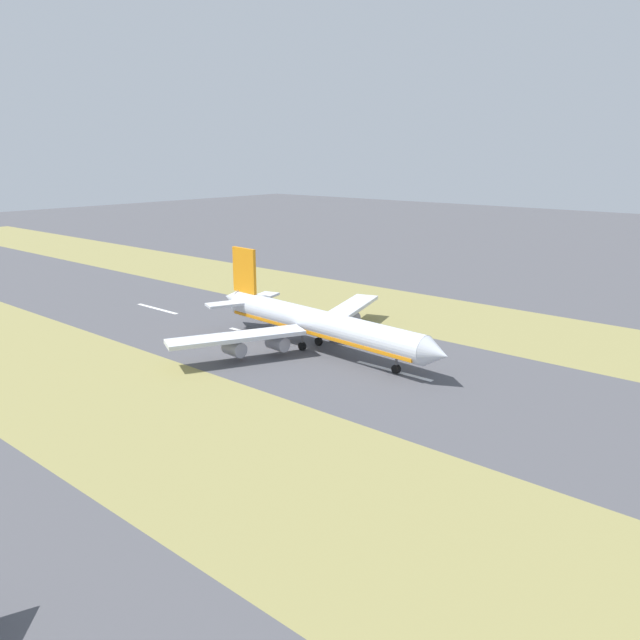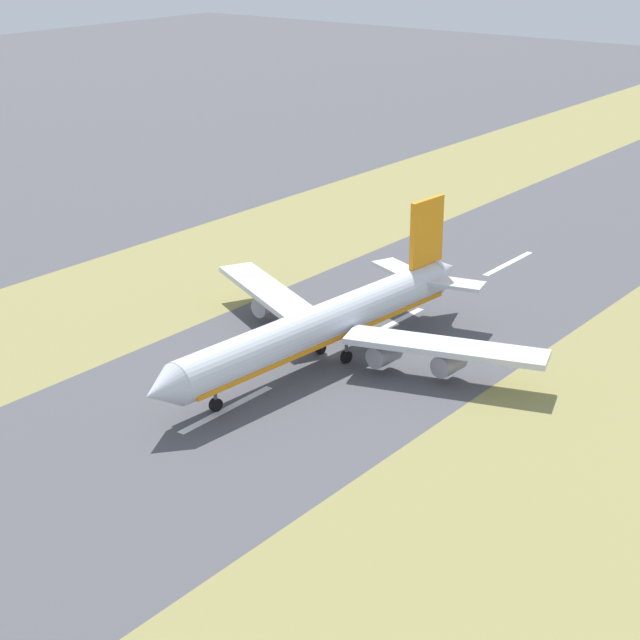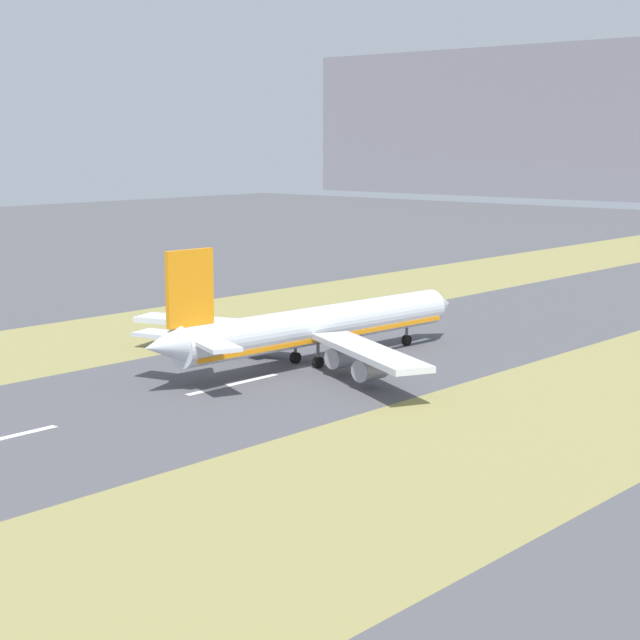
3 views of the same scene
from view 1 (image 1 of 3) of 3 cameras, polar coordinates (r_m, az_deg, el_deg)
ground_plane at (r=140.85m, az=-1.48°, el=-2.51°), size 800.00×800.00×0.00m
grass_median_west at (r=175.60m, az=8.39°, el=0.86°), size 40.00×600.00×0.01m
grass_median_east at (r=113.55m, az=-17.00°, el=-7.58°), size 40.00×600.00×0.01m
centreline_dash_near at (r=181.63m, az=-14.66°, el=1.00°), size 1.20×18.00×0.01m
centreline_dash_mid at (r=151.40m, az=-5.91°, el=-1.33°), size 1.20×18.00×0.01m
centreline_dash_far at (r=126.70m, az=6.73°, el=-4.63°), size 1.20×18.00×0.01m
airplane_main_jet at (r=138.19m, az=-0.56°, el=-0.25°), size 63.98×67.22×20.20m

